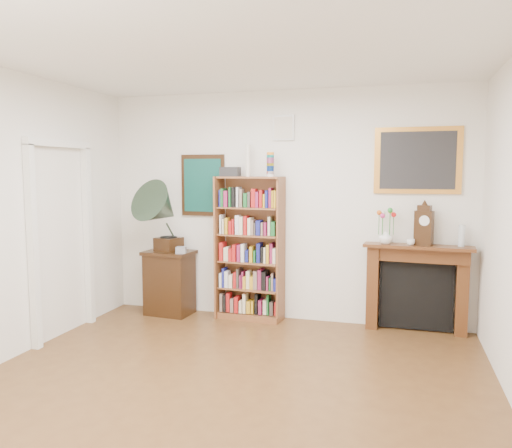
{
  "coord_description": "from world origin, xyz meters",
  "views": [
    {
      "loc": [
        1.36,
        -3.46,
        1.83
      ],
      "look_at": [
        -0.09,
        1.6,
        1.27
      ],
      "focal_mm": 35.0,
      "sensor_mm": 36.0,
      "label": 1
    }
  ],
  "objects_px": {
    "flower_vase": "(386,237)",
    "bottle_right": "(462,237)",
    "fireplace": "(417,281)",
    "cd_stack": "(181,250)",
    "gramophone": "(162,211)",
    "bookshelf": "(249,240)",
    "mantel_clock": "(424,226)",
    "teacup": "(411,242)",
    "side_cabinet": "(170,283)",
    "bottle_left": "(462,236)"
  },
  "relations": [
    {
      "from": "flower_vase",
      "to": "bottle_right",
      "type": "bearing_deg",
      "value": 1.9
    },
    {
      "from": "fireplace",
      "to": "cd_stack",
      "type": "xyz_separation_m",
      "value": [
        -2.8,
        -0.26,
        0.28
      ]
    },
    {
      "from": "gramophone",
      "to": "bottle_right",
      "type": "xyz_separation_m",
      "value": [
        3.49,
        0.25,
        -0.23
      ]
    },
    {
      "from": "fireplace",
      "to": "bottle_right",
      "type": "xyz_separation_m",
      "value": [
        0.46,
        -0.03,
        0.52
      ]
    },
    {
      "from": "bookshelf",
      "to": "fireplace",
      "type": "height_order",
      "value": "bookshelf"
    },
    {
      "from": "cd_stack",
      "to": "mantel_clock",
      "type": "height_order",
      "value": "mantel_clock"
    },
    {
      "from": "teacup",
      "to": "bottle_right",
      "type": "distance_m",
      "value": 0.55
    },
    {
      "from": "bookshelf",
      "to": "fireplace",
      "type": "relative_size",
      "value": 1.68
    },
    {
      "from": "side_cabinet",
      "to": "teacup",
      "type": "distance_m",
      "value": 3.01
    },
    {
      "from": "cd_stack",
      "to": "bottle_right",
      "type": "bearing_deg",
      "value": 4.08
    },
    {
      "from": "bottle_left",
      "to": "bottle_right",
      "type": "distance_m",
      "value": 0.02
    },
    {
      "from": "gramophone",
      "to": "teacup",
      "type": "distance_m",
      "value": 2.97
    },
    {
      "from": "bookshelf",
      "to": "bottle_right",
      "type": "xyz_separation_m",
      "value": [
        2.43,
        0.05,
        0.12
      ]
    },
    {
      "from": "teacup",
      "to": "bottle_right",
      "type": "relative_size",
      "value": 0.44
    },
    {
      "from": "side_cabinet",
      "to": "bottle_right",
      "type": "height_order",
      "value": "bottle_right"
    },
    {
      "from": "mantel_clock",
      "to": "bookshelf",
      "type": "bearing_deg",
      "value": -159.48
    },
    {
      "from": "flower_vase",
      "to": "teacup",
      "type": "relative_size",
      "value": 1.85
    },
    {
      "from": "side_cabinet",
      "to": "teacup",
      "type": "relative_size",
      "value": 9.23
    },
    {
      "from": "flower_vase",
      "to": "bottle_right",
      "type": "relative_size",
      "value": 0.82
    },
    {
      "from": "gramophone",
      "to": "cd_stack",
      "type": "height_order",
      "value": "gramophone"
    },
    {
      "from": "bottle_left",
      "to": "bottle_right",
      "type": "relative_size",
      "value": 1.2
    },
    {
      "from": "bottle_left",
      "to": "teacup",
      "type": "bearing_deg",
      "value": -173.58
    },
    {
      "from": "side_cabinet",
      "to": "mantel_clock",
      "type": "height_order",
      "value": "mantel_clock"
    },
    {
      "from": "mantel_clock",
      "to": "teacup",
      "type": "bearing_deg",
      "value": -143.69
    },
    {
      "from": "side_cabinet",
      "to": "flower_vase",
      "type": "bearing_deg",
      "value": 6.59
    },
    {
      "from": "side_cabinet",
      "to": "cd_stack",
      "type": "bearing_deg",
      "value": -22.64
    },
    {
      "from": "fireplace",
      "to": "gramophone",
      "type": "relative_size",
      "value": 1.32
    },
    {
      "from": "flower_vase",
      "to": "mantel_clock",
      "type": "bearing_deg",
      "value": 0.77
    },
    {
      "from": "gramophone",
      "to": "mantel_clock",
      "type": "relative_size",
      "value": 2.04
    },
    {
      "from": "gramophone",
      "to": "teacup",
      "type": "height_order",
      "value": "gramophone"
    },
    {
      "from": "flower_vase",
      "to": "teacup",
      "type": "distance_m",
      "value": 0.28
    },
    {
      "from": "flower_vase",
      "to": "bottle_left",
      "type": "xyz_separation_m",
      "value": [
        0.81,
        0.03,
        0.04
      ]
    },
    {
      "from": "bookshelf",
      "to": "side_cabinet",
      "type": "distance_m",
      "value": 1.2
    },
    {
      "from": "mantel_clock",
      "to": "flower_vase",
      "type": "xyz_separation_m",
      "value": [
        -0.41,
        -0.01,
        -0.13
      ]
    },
    {
      "from": "fireplace",
      "to": "teacup",
      "type": "distance_m",
      "value": 0.47
    },
    {
      "from": "bookshelf",
      "to": "fireplace",
      "type": "bearing_deg",
      "value": 7.75
    },
    {
      "from": "bookshelf",
      "to": "flower_vase",
      "type": "bearing_deg",
      "value": 6.25
    },
    {
      "from": "fireplace",
      "to": "flower_vase",
      "type": "relative_size",
      "value": 7.35
    },
    {
      "from": "mantel_clock",
      "to": "bottle_right",
      "type": "height_order",
      "value": "mantel_clock"
    },
    {
      "from": "teacup",
      "to": "gramophone",
      "type": "bearing_deg",
      "value": -176.28
    },
    {
      "from": "bookshelf",
      "to": "cd_stack",
      "type": "bearing_deg",
      "value": -161.83
    },
    {
      "from": "fireplace",
      "to": "bottle_left",
      "type": "distance_m",
      "value": 0.71
    },
    {
      "from": "teacup",
      "to": "bottle_right",
      "type": "xyz_separation_m",
      "value": [
        0.54,
        0.06,
        0.07
      ]
    },
    {
      "from": "side_cabinet",
      "to": "teacup",
      "type": "height_order",
      "value": "teacup"
    },
    {
      "from": "fireplace",
      "to": "teacup",
      "type": "bearing_deg",
      "value": -127.96
    },
    {
      "from": "bookshelf",
      "to": "teacup",
      "type": "distance_m",
      "value": 1.89
    },
    {
      "from": "gramophone",
      "to": "bottle_right",
      "type": "distance_m",
      "value": 3.51
    },
    {
      "from": "mantel_clock",
      "to": "flower_vase",
      "type": "relative_size",
      "value": 2.73
    },
    {
      "from": "bookshelf",
      "to": "mantel_clock",
      "type": "distance_m",
      "value": 2.04
    },
    {
      "from": "fireplace",
      "to": "mantel_clock",
      "type": "distance_m",
      "value": 0.64
    }
  ]
}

